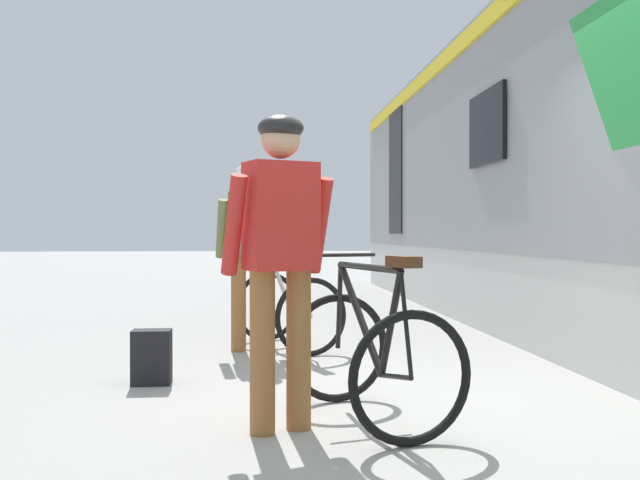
% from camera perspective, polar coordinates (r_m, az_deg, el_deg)
% --- Properties ---
extents(ground_plane, '(80.00, 80.00, 0.00)m').
position_cam_1_polar(ground_plane, '(4.50, 7.77, -13.68)').
color(ground_plane, '#A09E99').
extents(cyclist_near_in_olive, '(0.65, 0.39, 1.76)m').
position_cam_1_polar(cyclist_near_in_olive, '(6.61, -5.73, 0.09)').
color(cyclist_near_in_olive, '#935B2D').
rests_on(cyclist_near_in_olive, ground).
extents(cyclist_far_in_red, '(0.66, 0.46, 1.76)m').
position_cam_1_polar(cyclist_far_in_red, '(3.90, -3.24, -0.21)').
color(cyclist_far_in_red, '#935B2D').
rests_on(cyclist_far_in_red, ground).
extents(bicycle_near_silver, '(1.06, 1.26, 0.99)m').
position_cam_1_polar(bicycle_near_silver, '(6.76, -2.62, -5.44)').
color(bicycle_near_silver, black).
rests_on(bicycle_near_silver, ground).
extents(bicycle_far_black, '(0.97, 1.22, 0.99)m').
position_cam_1_polar(bicycle_far_black, '(4.15, 4.16, -9.21)').
color(bicycle_far_black, black).
rests_on(bicycle_far_black, ground).
extents(backpack_on_platform, '(0.28, 0.18, 0.40)m').
position_cam_1_polar(backpack_on_platform, '(5.33, -13.56, -9.26)').
color(backpack_on_platform, black).
rests_on(backpack_on_platform, ground).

